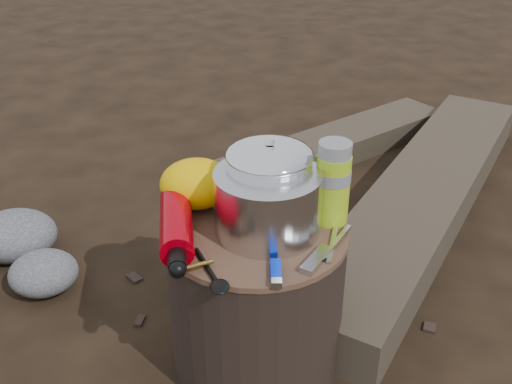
{
  "coord_description": "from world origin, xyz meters",
  "views": [
    {
      "loc": [
        -0.04,
        -1.13,
        1.13
      ],
      "look_at": [
        0.0,
        0.0,
        0.48
      ],
      "focal_mm": 42.27,
      "sensor_mm": 36.0,
      "label": 1
    }
  ],
  "objects_px": {
    "thermos": "(333,183)",
    "stump": "(256,296)",
    "fuel_bottle": "(176,224)",
    "log_main": "(424,196)",
    "travel_mug": "(295,177)",
    "camping_pot": "(269,182)"
  },
  "relations": [
    {
      "from": "thermos",
      "to": "travel_mug",
      "type": "xyz_separation_m",
      "value": [
        -0.07,
        0.11,
        -0.04
      ]
    },
    {
      "from": "camping_pot",
      "to": "travel_mug",
      "type": "xyz_separation_m",
      "value": [
        0.07,
        0.1,
        -0.04
      ]
    },
    {
      "from": "fuel_bottle",
      "to": "travel_mug",
      "type": "height_order",
      "value": "travel_mug"
    },
    {
      "from": "log_main",
      "to": "fuel_bottle",
      "type": "xyz_separation_m",
      "value": [
        -0.78,
        -0.69,
        0.35
      ]
    },
    {
      "from": "stump",
      "to": "travel_mug",
      "type": "bearing_deg",
      "value": 55.76
    },
    {
      "from": "stump",
      "to": "travel_mug",
      "type": "height_order",
      "value": "travel_mug"
    },
    {
      "from": "camping_pot",
      "to": "fuel_bottle",
      "type": "xyz_separation_m",
      "value": [
        -0.21,
        -0.08,
        -0.06
      ]
    },
    {
      "from": "stump",
      "to": "camping_pot",
      "type": "xyz_separation_m",
      "value": [
        0.03,
        0.05,
        0.29
      ]
    },
    {
      "from": "camping_pot",
      "to": "fuel_bottle",
      "type": "bearing_deg",
      "value": -159.9
    },
    {
      "from": "fuel_bottle",
      "to": "thermos",
      "type": "distance_m",
      "value": 0.36
    },
    {
      "from": "thermos",
      "to": "camping_pot",
      "type": "bearing_deg",
      "value": 175.0
    },
    {
      "from": "stump",
      "to": "fuel_bottle",
      "type": "xyz_separation_m",
      "value": [
        -0.17,
        -0.03,
        0.23
      ]
    },
    {
      "from": "thermos",
      "to": "stump",
      "type": "bearing_deg",
      "value": -168.22
    },
    {
      "from": "log_main",
      "to": "camping_pot",
      "type": "xyz_separation_m",
      "value": [
        -0.58,
        -0.62,
        0.41
      ]
    },
    {
      "from": "stump",
      "to": "log_main",
      "type": "bearing_deg",
      "value": 47.44
    },
    {
      "from": "stump",
      "to": "log_main",
      "type": "distance_m",
      "value": 0.91
    },
    {
      "from": "travel_mug",
      "to": "camping_pot",
      "type": "bearing_deg",
      "value": -125.06
    },
    {
      "from": "travel_mug",
      "to": "fuel_bottle",
      "type": "bearing_deg",
      "value": -147.77
    },
    {
      "from": "fuel_bottle",
      "to": "thermos",
      "type": "xyz_separation_m",
      "value": [
        0.35,
        0.06,
        0.06
      ]
    },
    {
      "from": "travel_mug",
      "to": "log_main",
      "type": "bearing_deg",
      "value": 45.44
    },
    {
      "from": "log_main",
      "to": "thermos",
      "type": "height_order",
      "value": "thermos"
    },
    {
      "from": "log_main",
      "to": "fuel_bottle",
      "type": "relative_size",
      "value": 5.72
    }
  ]
}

